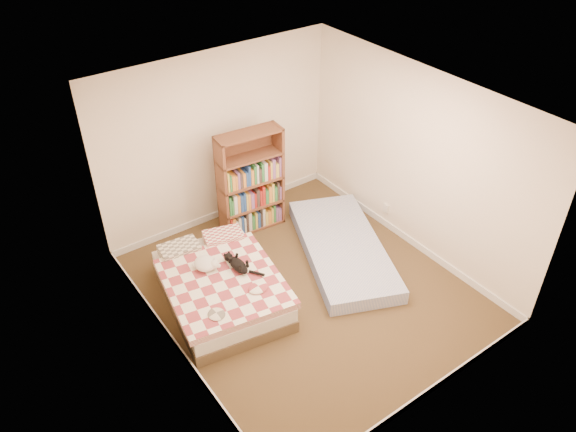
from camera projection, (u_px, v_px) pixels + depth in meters
room at (307, 211)px, 6.34m from camera, size 3.51×4.01×2.51m
bed at (220, 285)px, 6.78m from camera, size 1.52×1.95×0.47m
bookshelf at (250, 193)px, 7.80m from camera, size 0.93×0.38×1.51m
floor_mattress at (343, 248)px, 7.54m from camera, size 1.75×2.39×0.20m
black_cat at (237, 264)px, 6.70m from camera, size 0.22×0.58×0.13m
white_dog at (206, 263)px, 6.68m from camera, size 0.30×0.31×0.14m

